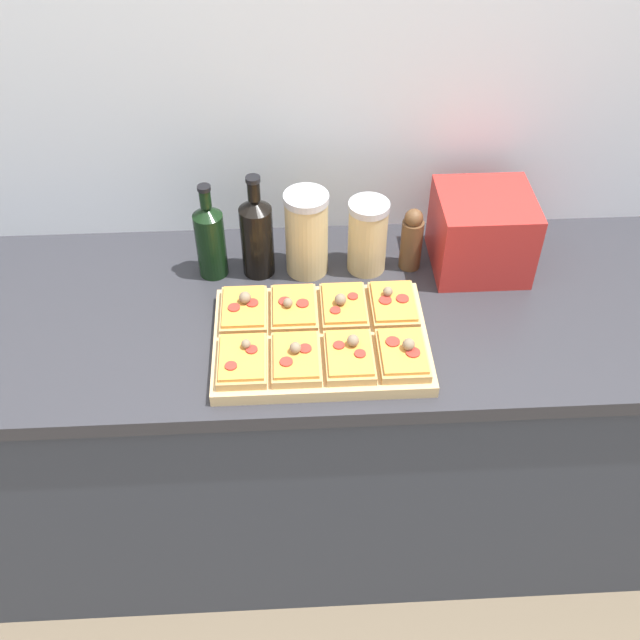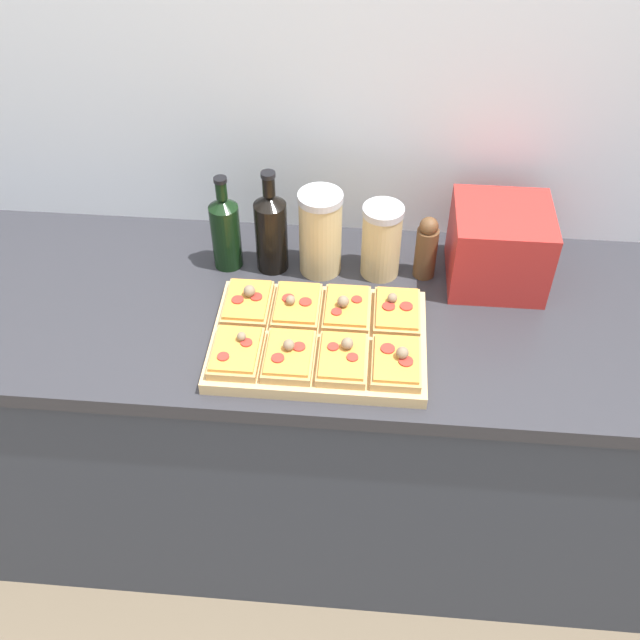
% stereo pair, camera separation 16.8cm
% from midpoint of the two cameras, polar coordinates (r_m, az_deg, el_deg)
% --- Properties ---
extents(ground_plane, '(12.00, 12.00, 0.00)m').
position_cam_midpoint_polar(ground_plane, '(2.31, 0.95, -21.06)').
color(ground_plane, brown).
extents(wall_back, '(6.00, 0.06, 2.50)m').
position_cam_midpoint_polar(wall_back, '(1.87, 2.98, 16.76)').
color(wall_back, silver).
rests_on(wall_back, ground_plane).
extents(kitchen_counter, '(2.63, 0.67, 0.88)m').
position_cam_midpoint_polar(kitchen_counter, '(2.11, 1.73, -7.94)').
color(kitchen_counter, '#333842').
rests_on(kitchen_counter, ground_plane).
extents(cutting_board, '(0.48, 0.34, 0.03)m').
position_cam_midpoint_polar(cutting_board, '(1.68, 2.77, -1.70)').
color(cutting_board, tan).
rests_on(cutting_board, kitchen_counter).
extents(pizza_slice_back_left, '(0.11, 0.15, 0.06)m').
position_cam_midpoint_polar(pizza_slice_back_left, '(1.73, -2.78, 1.23)').
color(pizza_slice_back_left, tan).
rests_on(pizza_slice_back_left, cutting_board).
extents(pizza_slice_back_midleft, '(0.11, 0.15, 0.05)m').
position_cam_midpoint_polar(pizza_slice_back_midleft, '(1.72, 1.01, 0.98)').
color(pizza_slice_back_midleft, tan).
rests_on(pizza_slice_back_midleft, cutting_board).
extents(pizza_slice_back_midright, '(0.11, 0.15, 0.06)m').
position_cam_midpoint_polar(pizza_slice_back_midright, '(1.72, 4.84, 0.77)').
color(pizza_slice_back_midright, tan).
rests_on(pizza_slice_back_midright, cutting_board).
extents(pizza_slice_back_right, '(0.11, 0.15, 0.05)m').
position_cam_midpoint_polar(pizza_slice_back_right, '(1.73, 8.66, 0.55)').
color(pizza_slice_back_right, tan).
rests_on(pizza_slice_back_right, cutting_board).
extents(pizza_slice_front_left, '(0.11, 0.15, 0.05)m').
position_cam_midpoint_polar(pizza_slice_front_left, '(1.62, -3.46, -2.59)').
color(pizza_slice_front_left, tan).
rests_on(pizza_slice_front_left, cutting_board).
extents(pizza_slice_front_midleft, '(0.11, 0.15, 0.05)m').
position_cam_midpoint_polar(pizza_slice_front_midleft, '(1.61, 0.61, -2.84)').
color(pizza_slice_front_midleft, tan).
rests_on(pizza_slice_front_midleft, cutting_board).
extents(pizza_slice_front_midright, '(0.11, 0.15, 0.05)m').
position_cam_midpoint_polar(pizza_slice_front_midright, '(1.61, 4.73, -3.06)').
color(pizza_slice_front_midright, tan).
rests_on(pizza_slice_front_midright, cutting_board).
extents(pizza_slice_front_right, '(0.11, 0.15, 0.05)m').
position_cam_midpoint_polar(pizza_slice_front_right, '(1.61, 8.83, -3.30)').
color(pizza_slice_front_right, tan).
rests_on(pizza_slice_front_right, cutting_board).
extents(olive_oil_bottle, '(0.07, 0.07, 0.26)m').
position_cam_midpoint_polar(olive_oil_bottle, '(1.85, -4.64, 6.72)').
color(olive_oil_bottle, black).
rests_on(olive_oil_bottle, kitchen_counter).
extents(wine_bottle, '(0.08, 0.08, 0.28)m').
position_cam_midpoint_polar(wine_bottle, '(1.83, -1.13, 6.77)').
color(wine_bottle, black).
rests_on(wine_bottle, kitchen_counter).
extents(grain_jar_tall, '(0.11, 0.11, 0.22)m').
position_cam_midpoint_polar(grain_jar_tall, '(1.83, 2.67, 6.55)').
color(grain_jar_tall, tan).
rests_on(grain_jar_tall, kitchen_counter).
extents(grain_jar_short, '(0.10, 0.10, 0.19)m').
position_cam_midpoint_polar(grain_jar_short, '(1.84, 7.33, 5.90)').
color(grain_jar_short, tan).
rests_on(grain_jar_short, kitchen_counter).
extents(pepper_mill, '(0.05, 0.05, 0.17)m').
position_cam_midpoint_polar(pepper_mill, '(1.86, 10.70, 5.32)').
color(pepper_mill, brown).
rests_on(pepper_mill, kitchen_counter).
extents(toaster_oven, '(0.25, 0.22, 0.20)m').
position_cam_midpoint_polar(toaster_oven, '(1.88, 16.01, 5.32)').
color(toaster_oven, red).
rests_on(toaster_oven, kitchen_counter).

